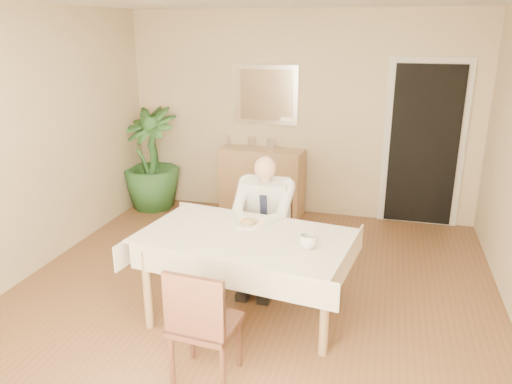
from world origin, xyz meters
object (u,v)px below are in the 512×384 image
(chair_far, at_px, (269,225))
(potted_palm, at_px, (151,159))
(coffee_mug, at_px, (308,241))
(seated_man, at_px, (263,217))
(dining_table, at_px, (245,244))
(chair_near, at_px, (201,322))
(sideboard, at_px, (262,181))

(chair_far, xyz_separation_m, potted_palm, (-2.00, 1.45, 0.19))
(coffee_mug, height_order, potted_palm, potted_palm)
(seated_man, bearing_deg, dining_table, -90.00)
(chair_near, distance_m, seated_man, 1.53)
(chair_near, bearing_deg, sideboard, 102.23)
(coffee_mug, bearing_deg, chair_far, 118.52)
(dining_table, distance_m, chair_far, 0.90)
(seated_man, height_order, coffee_mug, seated_man)
(chair_far, height_order, potted_palm, potted_palm)
(chair_near, xyz_separation_m, coffee_mug, (0.58, 0.81, 0.30))
(seated_man, distance_m, potted_palm, 2.64)
(chair_near, bearing_deg, dining_table, 92.32)
(dining_table, xyz_separation_m, seated_man, (-0.00, 0.59, 0.02))
(seated_man, height_order, sideboard, seated_man)
(chair_far, xyz_separation_m, chair_near, (-0.04, -1.81, 0.01))
(chair_near, bearing_deg, coffee_mug, 59.10)
(potted_palm, bearing_deg, seated_man, -40.94)
(dining_table, distance_m, chair_near, 0.94)
(sideboard, relative_size, potted_palm, 0.80)
(chair_near, relative_size, coffee_mug, 6.67)
(dining_table, relative_size, potted_palm, 1.35)
(coffee_mug, relative_size, sideboard, 0.12)
(dining_table, distance_m, sideboard, 2.56)
(sideboard, height_order, potted_palm, potted_palm)
(chair_near, height_order, sideboard, chair_near)
(dining_table, bearing_deg, potted_palm, 138.84)
(dining_table, height_order, seated_man, seated_man)
(dining_table, bearing_deg, coffee_mug, -4.05)
(chair_far, distance_m, potted_palm, 2.47)
(coffee_mug, bearing_deg, dining_table, 167.76)
(chair_far, relative_size, seated_man, 0.71)
(chair_far, relative_size, chair_near, 0.98)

